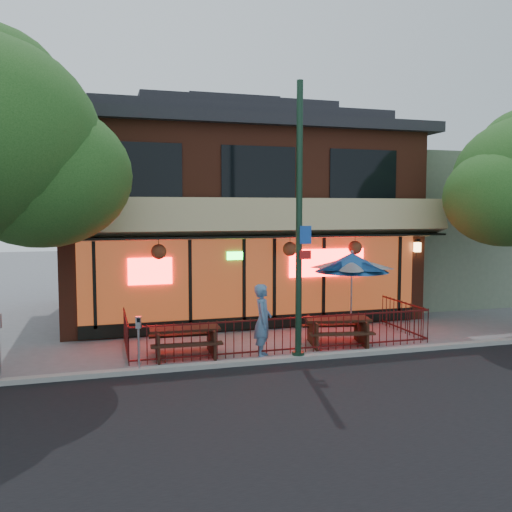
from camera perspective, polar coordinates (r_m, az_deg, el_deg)
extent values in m
plane|color=gray|center=(14.53, 3.89, -10.38)|extent=(80.00, 80.00, 0.00)
cube|color=black|center=(9.44, 17.19, -19.24)|extent=(80.00, 11.00, 0.00)
cube|color=#999993|center=(14.06, 4.60, -10.66)|extent=(80.00, 0.25, 0.12)
cube|color=maroon|center=(20.93, -2.81, 3.32)|extent=(12.00, 8.00, 6.50)
cube|color=#59230F|center=(17.17, 0.30, -2.38)|extent=(11.00, 0.06, 2.60)
cube|color=#FF0C0C|center=(17.83, 7.48, -0.70)|extent=(2.60, 0.04, 0.90)
cube|color=#FF0C0C|center=(16.43, -11.08, -1.58)|extent=(1.30, 0.04, 0.80)
cube|color=tan|center=(16.58, 0.77, 3.94)|extent=(12.20, 1.33, 1.26)
cube|color=black|center=(16.43, -11.98, 8.89)|extent=(2.40, 0.06, 1.60)
cube|color=black|center=(17.08, 0.30, 8.84)|extent=(2.40, 0.06, 1.60)
cube|color=black|center=(18.42, 11.23, 8.46)|extent=(2.40, 0.06, 1.60)
cube|color=black|center=(17.38, 0.32, -6.98)|extent=(11.00, 0.12, 0.40)
cube|color=#FFC672|center=(19.28, 16.62, 0.90)|extent=(0.18, 0.18, 0.32)
cube|color=slate|center=(25.03, 17.42, 2.78)|extent=(6.00, 7.00, 6.00)
cube|color=#4A100F|center=(14.49, 3.64, -6.56)|extent=(8.40, 0.04, 0.04)
cube|color=#4A100F|center=(14.68, 3.63, -9.74)|extent=(8.40, 0.04, 0.04)
cube|color=#4A100F|center=(14.95, -13.54, -6.33)|extent=(0.04, 2.60, 0.04)
cube|color=#4A100F|center=(17.45, 15.31, -4.77)|extent=(0.04, 2.60, 0.04)
cylinder|color=#4A100F|center=(14.59, 3.63, -8.29)|extent=(0.02, 0.02, 1.00)
cylinder|color=#153121|center=(13.64, 4.55, 3.51)|extent=(0.16, 0.16, 7.00)
cylinder|color=#153121|center=(14.14, 4.46, -10.40)|extent=(0.32, 0.32, 0.20)
cube|color=#194CB2|center=(13.56, 5.24, 2.23)|extent=(0.30, 0.02, 0.45)
cube|color=red|center=(13.59, 5.23, 0.12)|extent=(0.30, 0.02, 0.22)
cube|color=black|center=(14.38, -10.33, -9.08)|extent=(0.12, 1.31, 0.74)
cube|color=black|center=(14.52, -4.71, -8.88)|extent=(0.12, 1.31, 0.74)
cube|color=black|center=(14.35, -7.52, -7.55)|extent=(1.84, 0.83, 0.06)
cube|color=black|center=(13.88, -7.27, -9.25)|extent=(1.82, 0.36, 0.05)
cube|color=black|center=(14.95, -7.73, -8.23)|extent=(1.82, 0.36, 0.05)
cube|color=#351D12|center=(15.50, 5.98, -8.01)|extent=(0.30, 1.30, 0.74)
cube|color=#351D12|center=(15.84, 11.03, -7.79)|extent=(0.30, 1.30, 0.74)
cube|color=#351D12|center=(15.57, 8.55, -6.57)|extent=(1.92, 1.07, 0.06)
cube|color=#351D12|center=(15.11, 9.05, -8.10)|extent=(1.83, 0.60, 0.05)
cube|color=#351D12|center=(16.16, 8.05, -7.24)|extent=(1.83, 0.60, 0.05)
cylinder|color=gray|center=(17.05, 10.00, -4.09)|extent=(0.05, 0.05, 2.37)
cone|color=#1C549E|center=(16.92, 10.05, -0.66)|extent=(2.26, 2.26, 0.59)
sphere|color=gray|center=(16.90, 10.07, 0.43)|extent=(0.11, 0.11, 0.11)
imported|color=#4F759E|center=(14.15, 0.73, -6.81)|extent=(0.67, 0.81, 1.91)
cylinder|color=#9EA0A7|center=(13.12, -12.23, -9.69)|extent=(0.05, 0.05, 1.09)
cube|color=#9EA0A7|center=(12.97, -12.28, -6.84)|extent=(0.14, 0.13, 0.28)
cube|color=black|center=(12.91, -12.27, -6.63)|extent=(0.08, 0.03, 0.10)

